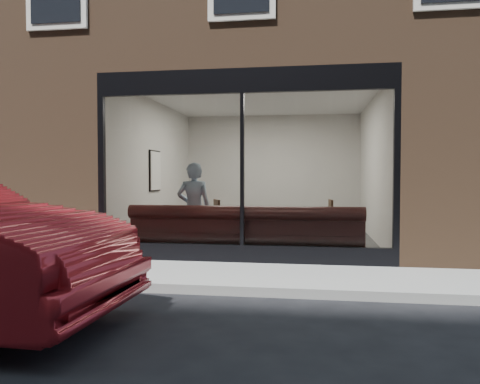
# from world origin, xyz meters

# --- Properties ---
(ground) EXTENTS (120.00, 120.00, 0.00)m
(ground) POSITION_xyz_m (0.00, 0.00, 0.00)
(ground) COLOR black
(ground) RESTS_ON ground
(sidewalk_near) EXTENTS (40.00, 2.00, 0.01)m
(sidewalk_near) POSITION_xyz_m (0.00, 1.00, 0.01)
(sidewalk_near) COLOR gray
(sidewalk_near) RESTS_ON ground
(kerb_near) EXTENTS (40.00, 0.10, 0.12)m
(kerb_near) POSITION_xyz_m (0.00, -0.05, 0.06)
(kerb_near) COLOR gray
(kerb_near) RESTS_ON ground
(host_building_pier_left) EXTENTS (2.50, 12.00, 3.20)m
(host_building_pier_left) POSITION_xyz_m (-3.75, 8.00, 1.60)
(host_building_pier_left) COLOR brown
(host_building_pier_left) RESTS_ON ground
(host_building_pier_right) EXTENTS (2.50, 12.00, 3.20)m
(host_building_pier_right) POSITION_xyz_m (3.75, 8.00, 1.60)
(host_building_pier_right) COLOR brown
(host_building_pier_right) RESTS_ON ground
(host_building_backfill) EXTENTS (5.00, 6.00, 3.20)m
(host_building_backfill) POSITION_xyz_m (0.00, 11.00, 1.60)
(host_building_backfill) COLOR brown
(host_building_backfill) RESTS_ON ground
(cafe_floor) EXTENTS (6.00, 6.00, 0.00)m
(cafe_floor) POSITION_xyz_m (0.00, 5.00, 0.02)
(cafe_floor) COLOR #2D2D30
(cafe_floor) RESTS_ON ground
(cafe_ceiling) EXTENTS (6.00, 6.00, 0.00)m
(cafe_ceiling) POSITION_xyz_m (0.00, 5.00, 3.19)
(cafe_ceiling) COLOR white
(cafe_ceiling) RESTS_ON host_building_upper
(cafe_wall_back) EXTENTS (5.00, 0.00, 5.00)m
(cafe_wall_back) POSITION_xyz_m (0.00, 7.99, 1.60)
(cafe_wall_back) COLOR beige
(cafe_wall_back) RESTS_ON ground
(cafe_wall_left) EXTENTS (0.00, 6.00, 6.00)m
(cafe_wall_left) POSITION_xyz_m (-2.49, 5.00, 1.60)
(cafe_wall_left) COLOR beige
(cafe_wall_left) RESTS_ON ground
(cafe_wall_right) EXTENTS (0.00, 6.00, 6.00)m
(cafe_wall_right) POSITION_xyz_m (2.49, 5.00, 1.60)
(cafe_wall_right) COLOR beige
(cafe_wall_right) RESTS_ON ground
(storefront_kick) EXTENTS (5.00, 0.10, 0.30)m
(storefront_kick) POSITION_xyz_m (0.00, 2.05, 0.15)
(storefront_kick) COLOR black
(storefront_kick) RESTS_ON ground
(storefront_header) EXTENTS (5.00, 0.10, 0.40)m
(storefront_header) POSITION_xyz_m (0.00, 2.05, 3.00)
(storefront_header) COLOR black
(storefront_header) RESTS_ON host_building_upper
(storefront_mullion) EXTENTS (0.06, 0.10, 2.50)m
(storefront_mullion) POSITION_xyz_m (0.00, 2.05, 1.55)
(storefront_mullion) COLOR black
(storefront_mullion) RESTS_ON storefront_kick
(storefront_glass) EXTENTS (4.80, 0.00, 4.80)m
(storefront_glass) POSITION_xyz_m (0.00, 2.02, 1.55)
(storefront_glass) COLOR white
(storefront_glass) RESTS_ON storefront_kick
(banquette) EXTENTS (4.00, 0.55, 0.45)m
(banquette) POSITION_xyz_m (0.00, 2.45, 0.23)
(banquette) COLOR #3C1617
(banquette) RESTS_ON cafe_floor
(person) EXTENTS (0.66, 0.47, 1.69)m
(person) POSITION_xyz_m (-0.98, 2.66, 0.84)
(person) COLOR #A3C0DA
(person) RESTS_ON cafe_floor
(cafe_table_left) EXTENTS (0.65, 0.65, 0.03)m
(cafe_table_left) POSITION_xyz_m (-1.36, 3.39, 0.74)
(cafe_table_left) COLOR #2F1E12
(cafe_table_left) RESTS_ON cafe_floor
(cafe_table_right) EXTENTS (0.59, 0.59, 0.04)m
(cafe_table_right) POSITION_xyz_m (0.51, 3.23, 0.74)
(cafe_table_right) COLOR #2F1E12
(cafe_table_right) RESTS_ON cafe_floor
(cafe_chair_left) EXTENTS (0.58, 0.58, 0.04)m
(cafe_chair_left) POSITION_xyz_m (-0.99, 3.86, 0.24)
(cafe_chair_left) COLOR #2F1E12
(cafe_chair_left) RESTS_ON cafe_floor
(cafe_chair_right) EXTENTS (0.44, 0.44, 0.04)m
(cafe_chair_right) POSITION_xyz_m (1.34, 4.25, 0.24)
(cafe_chair_right) COLOR #2F1E12
(cafe_chair_right) RESTS_ON cafe_floor
(wall_poster) EXTENTS (0.02, 0.66, 0.89)m
(wall_poster) POSITION_xyz_m (-2.45, 4.86, 1.56)
(wall_poster) COLOR white
(wall_poster) RESTS_ON cafe_wall_left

